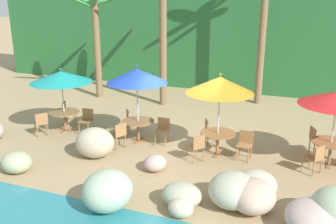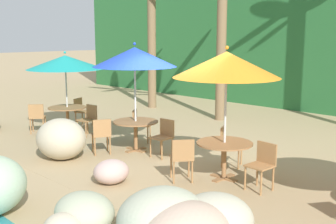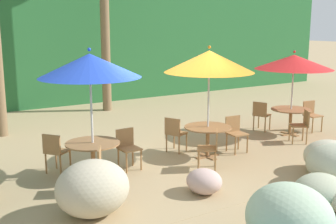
{
  "view_description": "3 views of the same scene",
  "coord_description": "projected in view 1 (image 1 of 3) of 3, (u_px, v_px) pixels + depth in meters",
  "views": [
    {
      "loc": [
        3.61,
        -10.9,
        4.85
      ],
      "look_at": [
        -0.58,
        0.01,
        1.17
      ],
      "focal_mm": 40.3,
      "sensor_mm": 36.0,
      "label": 1
    },
    {
      "loc": [
        5.92,
        -6.62,
        2.81
      ],
      "look_at": [
        -0.42,
        -0.15,
        1.14
      ],
      "focal_mm": 45.01,
      "sensor_mm": 36.0,
      "label": 2
    },
    {
      "loc": [
        -4.79,
        -7.86,
        3.09
      ],
      "look_at": [
        0.02,
        -0.19,
        1.22
      ],
      "focal_mm": 45.84,
      "sensor_mm": 36.0,
      "label": 3
    }
  ],
  "objects": [
    {
      "name": "dining_table_teal",
      "position": [
        64.0,
        115.0,
        13.73
      ],
      "size": [
        1.1,
        1.1,
        0.74
      ],
      "color": "olive",
      "rests_on": "ground"
    },
    {
      "name": "chair_orange_seaward",
      "position": [
        245.0,
        143.0,
        11.44
      ],
      "size": [
        0.45,
        0.46,
        0.87
      ],
      "color": "#9E7042",
      "rests_on": "ground"
    },
    {
      "name": "dining_table_blue",
      "position": [
        138.0,
        124.0,
        12.77
      ],
      "size": [
        1.1,
        1.1,
        0.74
      ],
      "color": "olive",
      "rests_on": "ground"
    },
    {
      "name": "ground_plane",
      "position": [
        184.0,
        148.0,
        12.4
      ],
      "size": [
        120.0,
        120.0,
        0.0
      ],
      "primitive_type": "plane",
      "color": "tan"
    },
    {
      "name": "foliage_backdrop",
      "position": [
        241.0,
        31.0,
        19.51
      ],
      "size": [
        28.0,
        2.4,
        6.0
      ],
      "color": "#286633",
      "rests_on": "ground"
    },
    {
      "name": "chair_blue_left",
      "position": [
        119.0,
        134.0,
        12.2
      ],
      "size": [
        0.57,
        0.57,
        0.87
      ],
      "color": "#9E7042",
      "rests_on": "ground"
    },
    {
      "name": "chair_teal_inland",
      "position": [
        67.0,
        111.0,
        14.57
      ],
      "size": [
        0.56,
        0.55,
        0.87
      ],
      "color": "#9E7042",
      "rests_on": "ground"
    },
    {
      "name": "palm_tree_nearest",
      "position": [
        96.0,
        27.0,
        17.53
      ],
      "size": [
        3.31,
        3.27,
        4.97
      ],
      "color": "brown",
      "rests_on": "ground"
    },
    {
      "name": "chair_red_left",
      "position": [
        316.0,
        157.0,
        10.45
      ],
      "size": [
        0.59,
        0.59,
        0.87
      ],
      "color": "#9E7042",
      "rests_on": "ground"
    },
    {
      "name": "chair_teal_left",
      "position": [
        41.0,
        122.0,
        13.27
      ],
      "size": [
        0.6,
        0.59,
        0.87
      ],
      "color": "#9E7042",
      "rests_on": "ground"
    },
    {
      "name": "palm_tree_third",
      "position": [
        265.0,
        0.0,
        16.06
      ],
      "size": [
        3.05,
        2.97,
        6.99
      ],
      "color": "brown",
      "rests_on": "ground"
    },
    {
      "name": "umbrella_orange",
      "position": [
        220.0,
        85.0,
        11.19
      ],
      "size": [
        2.05,
        2.05,
        2.61
      ],
      "color": "silver",
      "rests_on": "ground"
    },
    {
      "name": "chair_teal_seaward",
      "position": [
        87.0,
        119.0,
        13.62
      ],
      "size": [
        0.45,
        0.46,
        0.87
      ],
      "color": "#9E7042",
      "rests_on": "ground"
    },
    {
      "name": "chair_orange_left",
      "position": [
        197.0,
        146.0,
        11.22
      ],
      "size": [
        0.6,
        0.59,
        0.87
      ],
      "color": "#9E7042",
      "rests_on": "ground"
    },
    {
      "name": "umbrella_blue",
      "position": [
        137.0,
        76.0,
        12.27
      ],
      "size": [
        2.01,
        2.01,
        2.63
      ],
      "color": "silver",
      "rests_on": "ground"
    },
    {
      "name": "chair_red_inland",
      "position": [
        316.0,
        138.0,
        11.79
      ],
      "size": [
        0.56,
        0.55,
        0.87
      ],
      "color": "#9E7042",
      "rests_on": "ground"
    },
    {
      "name": "chair_orange_inland",
      "position": [
        210.0,
        130.0,
        12.51
      ],
      "size": [
        0.57,
        0.56,
        0.87
      ],
      "color": "#9E7042",
      "rests_on": "ground"
    },
    {
      "name": "chair_blue_inland",
      "position": [
        131.0,
        120.0,
        13.56
      ],
      "size": [
        0.59,
        0.59,
        0.87
      ],
      "color": "#9E7042",
      "rests_on": "ground"
    },
    {
      "name": "palm_tree_second",
      "position": [
        162.0,
        18.0,
        16.12
      ],
      "size": [
        3.36,
        3.42,
        5.86
      ],
      "color": "brown",
      "rests_on": "ground"
    },
    {
      "name": "umbrella_teal",
      "position": [
        61.0,
        77.0,
        13.3
      ],
      "size": [
        2.19,
        2.19,
        2.35
      ],
      "color": "silver",
      "rests_on": "ground"
    },
    {
      "name": "chair_blue_seaward",
      "position": [
        163.0,
        129.0,
        12.63
      ],
      "size": [
        0.44,
        0.45,
        0.87
      ],
      "color": "#9E7042",
      "rests_on": "ground"
    },
    {
      "name": "dining_table_orange",
      "position": [
        218.0,
        136.0,
        11.68
      ],
      "size": [
        1.1,
        1.1,
        0.74
      ],
      "color": "olive",
      "rests_on": "ground"
    },
    {
      "name": "dining_table_red",
      "position": [
        331.0,
        146.0,
        10.96
      ],
      "size": [
        1.1,
        1.1,
        0.74
      ],
      "color": "olive",
      "rests_on": "ground"
    },
    {
      "name": "rock_seawall",
      "position": [
        166.0,
        177.0,
        9.55
      ],
      "size": [
        14.71,
        3.63,
        0.96
      ],
      "color": "#C5AAA0",
      "rests_on": "ground"
    },
    {
      "name": "terrace_deck",
      "position": [
        184.0,
        148.0,
        12.39
      ],
      "size": [
        18.0,
        5.2,
        0.01
      ],
      "color": "tan",
      "rests_on": "ground"
    }
  ]
}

